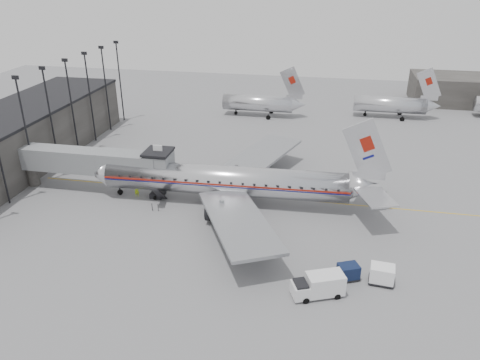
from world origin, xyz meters
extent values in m
plane|color=slate|center=(0.00, 0.00, 0.00)|extent=(160.00, 160.00, 0.00)
cube|color=#32302E|center=(-34.00, 10.00, 4.00)|extent=(12.00, 46.00, 8.00)
cube|color=gold|center=(3.00, 6.00, 0.01)|extent=(60.00, 0.15, 0.01)
cube|color=slate|center=(-22.00, 3.60, 4.30)|extent=(12.00, 2.80, 3.00)
cube|color=slate|center=(-13.00, 3.60, 4.30)|extent=(8.00, 3.00, 3.10)
cube|color=slate|center=(-9.00, 4.00, 4.30)|extent=(3.20, 3.60, 3.20)
cube|color=black|center=(-9.00, 4.00, 6.20)|extent=(3.40, 3.80, 0.30)
cube|color=white|center=(-9.00, 4.00, 6.70)|extent=(1.20, 0.15, 0.80)
cylinder|color=black|center=(-9.30, 3.60, 1.40)|extent=(0.56, 0.56, 2.80)
cube|color=black|center=(-9.30, 3.60, 0.35)|extent=(1.60, 2.20, 0.70)
cylinder|color=black|center=(-9.30, 2.60, 0.30)|extent=(0.30, 0.60, 0.60)
cylinder|color=black|center=(-9.30, 4.60, 0.30)|extent=(0.30, 0.60, 0.60)
cylinder|color=#32302E|center=(-27.50, 3.60, 1.40)|extent=(1.60, 1.60, 2.80)
cube|color=black|center=(-8.20, 1.30, 1.50)|extent=(0.90, 3.20, 2.90)
cylinder|color=black|center=(-27.50, 4.00, 7.50)|extent=(0.24, 0.24, 15.00)
cube|color=black|center=(-27.50, 4.00, 15.00)|extent=(0.90, 0.25, 0.50)
cylinder|color=black|center=(-27.50, 10.00, 7.50)|extent=(0.24, 0.24, 15.00)
cube|color=black|center=(-27.50, 10.00, 15.00)|extent=(0.90, 0.25, 0.50)
cylinder|color=black|center=(-27.50, 16.00, 7.50)|extent=(0.24, 0.24, 15.00)
cube|color=black|center=(-27.50, 16.00, 15.00)|extent=(0.90, 0.25, 0.50)
cylinder|color=black|center=(-27.50, 22.00, 7.50)|extent=(0.24, 0.24, 15.00)
cube|color=black|center=(-27.50, 22.00, 15.00)|extent=(0.90, 0.25, 0.50)
cylinder|color=black|center=(-27.50, 28.00, 7.50)|extent=(0.24, 0.24, 15.00)
cube|color=black|center=(-27.50, 28.00, 15.00)|extent=(0.90, 0.25, 0.50)
cylinder|color=black|center=(-27.50, 34.00, 7.50)|extent=(0.24, 0.24, 15.00)
cube|color=black|center=(-27.50, 34.00, 15.00)|extent=(0.90, 0.25, 0.50)
cylinder|color=silver|center=(-2.00, 42.00, 2.60)|extent=(14.00, 3.20, 3.20)
cube|color=silver|center=(4.80, 42.00, 7.00)|extent=(5.17, 0.26, 6.52)
cylinder|color=black|center=(-6.50, 42.00, 0.50)|extent=(0.24, 0.24, 1.00)
cylinder|color=silver|center=(24.00, 46.00, 2.60)|extent=(14.00, 3.20, 3.20)
cube|color=silver|center=(30.80, 46.00, 7.00)|extent=(5.17, 0.26, 6.52)
cylinder|color=black|center=(19.50, 46.00, 0.50)|extent=(0.24, 0.24, 1.00)
cylinder|color=silver|center=(0.00, 3.61, 3.09)|extent=(31.06, 5.04, 3.82)
cone|color=silver|center=(-17.00, 2.94, 3.09)|extent=(3.24, 3.94, 3.82)
cone|color=silver|center=(17.31, 4.30, 3.51)|extent=(4.27, 3.79, 3.62)
cube|color=maroon|center=(0.00, 3.61, 3.35)|extent=(31.06, 5.09, 0.19)
cube|color=#0A0C5E|center=(0.00, 3.61, 3.11)|extent=(31.06, 5.09, 0.10)
cube|color=silver|center=(17.00, 4.28, 8.25)|extent=(6.34, 0.56, 7.92)
cube|color=gray|center=(2.72, 13.01, 2.78)|extent=(11.38, 17.42, 1.22)
cube|color=gray|center=(3.46, -5.54, 2.78)|extent=(12.39, 17.30, 1.22)
cylinder|color=gray|center=(0.30, 8.99, 1.50)|extent=(3.59, 2.30, 2.17)
cylinder|color=gray|center=(0.73, -1.73, 1.50)|extent=(3.59, 2.30, 2.17)
cylinder|color=black|center=(-14.43, 3.04, 0.67)|extent=(0.21, 0.21, 1.34)
cylinder|color=black|center=(1.95, 6.37, 0.72)|extent=(0.27, 0.27, 1.44)
cylinder|color=black|center=(1.95, 6.37, 0.46)|extent=(1.04, 0.40, 1.03)
cylinder|color=black|center=(2.17, 1.01, 0.72)|extent=(0.27, 0.27, 1.44)
cylinder|color=black|center=(2.17, 1.01, 0.46)|extent=(1.04, 0.40, 1.03)
cube|color=silver|center=(13.12, -12.90, 1.28)|extent=(3.87, 3.05, 1.99)
cube|color=silver|center=(10.94, -13.81, 0.90)|extent=(2.09, 2.24, 1.33)
cube|color=black|center=(10.94, -13.81, 1.47)|extent=(1.67, 1.92, 0.57)
cylinder|color=black|center=(11.53, -14.49, 0.30)|extent=(0.65, 0.45, 0.61)
cylinder|color=black|center=(10.87, -12.92, 0.30)|extent=(0.65, 0.45, 0.61)
cylinder|color=black|center=(14.32, -13.33, 0.30)|extent=(0.65, 0.45, 0.61)
cylinder|color=black|center=(13.67, -11.75, 0.30)|extent=(0.65, 0.45, 0.61)
cube|color=#0D1837|center=(15.32, -10.00, 0.92)|extent=(2.36, 2.11, 1.36)
cube|color=black|center=(15.32, -10.00, 0.19)|extent=(2.49, 2.24, 0.12)
cylinder|color=black|center=(14.85, -10.85, 0.15)|extent=(0.31, 0.22, 0.29)
cylinder|color=black|center=(16.26, -10.22, 0.15)|extent=(0.31, 0.22, 0.29)
cylinder|color=black|center=(14.38, -9.78, 0.15)|extent=(0.31, 0.22, 0.29)
cylinder|color=black|center=(15.79, -9.15, 0.15)|extent=(0.31, 0.22, 0.29)
cube|color=white|center=(18.49, -10.00, 1.07)|extent=(2.42, 1.92, 1.58)
cube|color=black|center=(18.49, -10.00, 0.23)|extent=(2.55, 2.04, 0.14)
cylinder|color=black|center=(17.52, -10.58, 0.17)|extent=(0.35, 0.17, 0.34)
cylinder|color=black|center=(19.32, -10.77, 0.17)|extent=(0.35, 0.17, 0.34)
cylinder|color=black|center=(17.65, -9.23, 0.17)|extent=(0.35, 0.17, 0.34)
cylinder|color=black|center=(19.46, -9.42, 0.17)|extent=(0.35, 0.17, 0.34)
imported|color=#ABD018|center=(-12.00, 3.00, 0.80)|extent=(0.69, 0.60, 1.60)
camera|label=1|loc=(12.14, -48.99, 28.22)|focal=35.00mm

